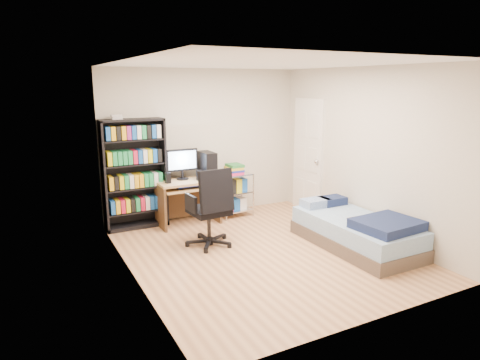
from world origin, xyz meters
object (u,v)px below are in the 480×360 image
office_chair (211,221)px  bed (357,231)px  media_shelf (134,173)px  computer_desk (192,183)px

office_chair → bed: bearing=-32.8°
media_shelf → office_chair: media_shelf is taller
media_shelf → office_chair: (0.72, -1.30, -0.53)m
office_chair → computer_desk: bearing=77.5°
computer_desk → bed: (1.63, -2.12, -0.43)m
bed → office_chair: bearing=151.1°
computer_desk → office_chair: bearing=-98.6°
computer_desk → bed: bearing=-52.4°
media_shelf → computer_desk: (0.89, -0.18, -0.23)m
computer_desk → office_chair: computer_desk is taller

